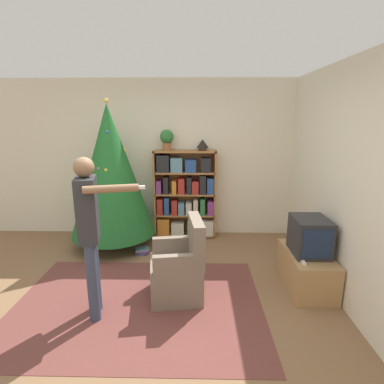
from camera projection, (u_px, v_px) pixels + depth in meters
ground_plane at (147, 312)px, 3.15m from camera, size 14.00×14.00×0.00m
wall_back at (167, 159)px, 5.07m from camera, size 8.00×0.10×2.60m
wall_right at (370, 193)px, 2.79m from camera, size 0.10×8.00×2.60m
area_rug at (138, 304)px, 3.28m from camera, size 2.69×1.91×0.01m
bookshelf at (184, 196)px, 5.01m from camera, size 1.02×0.27×1.47m
tv_stand at (306, 270)px, 3.57m from camera, size 0.48×0.85×0.44m
television at (310, 236)px, 3.47m from camera, size 0.39×0.47×0.43m
game_remote at (303, 262)px, 3.27m from camera, size 0.04×0.12×0.02m
christmas_tree at (111, 171)px, 4.50m from camera, size 1.28×1.28×2.25m
armchair at (179, 270)px, 3.36m from camera, size 0.65×0.64×0.92m
standing_person at (90, 226)px, 2.89m from camera, size 0.70×0.46×1.64m
potted_plant at (167, 138)px, 4.79m from camera, size 0.22×0.22×0.33m
table_lamp at (203, 144)px, 4.80m from camera, size 0.20×0.20×0.18m
book_pile_near_tree at (142, 251)px, 4.48m from camera, size 0.23×0.20×0.09m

